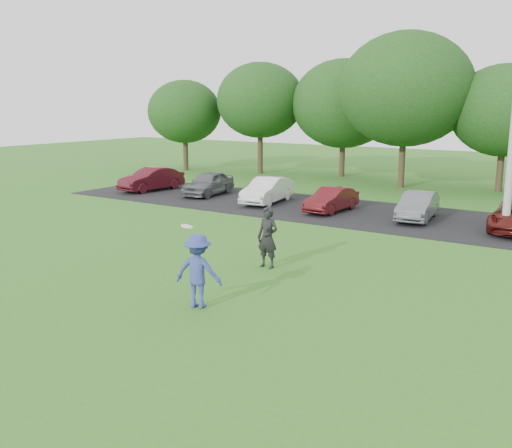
% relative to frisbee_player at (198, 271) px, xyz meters
% --- Properties ---
extents(ground, '(100.00, 100.00, 0.00)m').
position_rel_frisbee_player_xyz_m(ground, '(-0.71, 0.04, -0.88)').
color(ground, '#346F1F').
rests_on(ground, ground).
extents(parking_lot, '(32.00, 6.50, 0.03)m').
position_rel_frisbee_player_xyz_m(parking_lot, '(-0.71, 13.04, -0.87)').
color(parking_lot, black).
rests_on(parking_lot, ground).
extents(frisbee_player, '(1.28, 0.95, 2.04)m').
position_rel_frisbee_player_xyz_m(frisbee_player, '(0.00, 0.00, 0.00)').
color(frisbee_player, '#333E8F').
rests_on(frisbee_player, ground).
extents(camera_bystander, '(0.66, 0.45, 1.81)m').
position_rel_frisbee_player_xyz_m(camera_bystander, '(-0.41, 3.70, 0.02)').
color(camera_bystander, black).
rests_on(camera_bystander, ground).
extents(parked_cars, '(27.77, 4.37, 1.24)m').
position_rel_frisbee_player_xyz_m(parked_cars, '(-0.49, 13.02, -0.28)').
color(parked_cars, '#491018').
rests_on(parked_cars, parking_lot).
extents(tree_row, '(42.39, 9.85, 8.64)m').
position_rel_frisbee_player_xyz_m(tree_row, '(0.80, 22.80, 4.03)').
color(tree_row, '#38281C').
rests_on(tree_row, ground).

